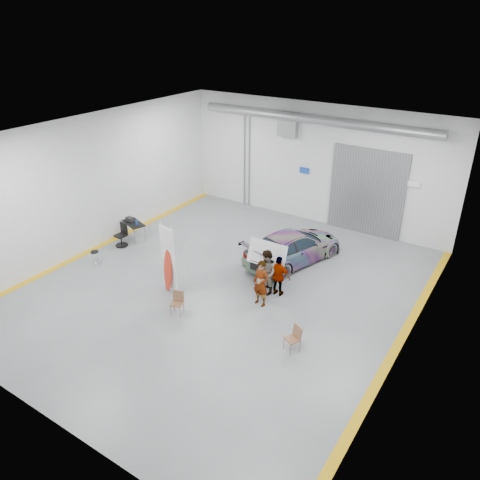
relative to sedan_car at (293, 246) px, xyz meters
The scene contains 13 objects.
ground 3.75m from the sedan_car, 110.79° to the right, with size 16.00×16.00×0.00m, color slate.
room_shell 3.75m from the sedan_car, 131.10° to the right, with size 14.02×16.18×6.01m.
sedan_car is the anchor object (origin of this frame).
person_a 3.71m from the sedan_car, 81.46° to the right, with size 0.66×0.43×1.80m, color #9B6854.
person_b 2.88m from the sedan_car, 83.54° to the right, with size 0.88×0.68×1.80m, color slate.
person_c 2.83m from the sedan_car, 74.01° to the right, with size 0.95×0.39×1.64m, color #A75537.
surfboard_display 5.59m from the sedan_car, 121.11° to the right, with size 0.81×0.32×2.88m.
folding_chair_near 6.07m from the sedan_car, 105.59° to the right, with size 0.52×0.55×0.87m.
folding_chair_far 6.06m from the sedan_car, 62.88° to the right, with size 0.57×0.61×0.90m.
shop_stool 8.50m from the sedan_car, 143.92° to the right, with size 0.35×0.35×0.69m.
work_table 7.77m from the sedan_car, 164.06° to the right, with size 1.44×1.05×1.06m.
office_chair 7.92m from the sedan_car, 157.74° to the right, with size 0.58×0.58×1.08m.
trunk_lid 2.29m from the sedan_car, 90.00° to the right, with size 1.64×1.00×0.04m, color silver.
Camera 1 is at (9.22, -12.84, 9.84)m, focal length 35.00 mm.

